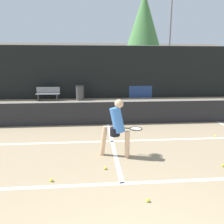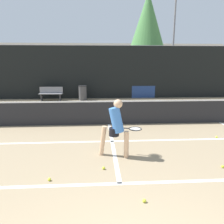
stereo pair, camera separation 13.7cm
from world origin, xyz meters
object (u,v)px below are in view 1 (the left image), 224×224
(player_practicing, at_px, (117,125))
(courtside_bench, at_px, (48,93))
(trash_bin, at_px, (80,93))
(parked_car, at_px, (135,86))

(player_practicing, relative_size, courtside_bench, 1.00)
(player_practicing, xyz_separation_m, trash_bin, (-1.45, 8.85, -0.36))
(courtside_bench, height_order, trash_bin, trash_bin)
(trash_bin, bearing_deg, player_practicing, -80.68)
(parked_car, bearing_deg, trash_bin, -145.79)
(courtside_bench, relative_size, trash_bin, 1.60)
(player_practicing, bearing_deg, courtside_bench, 128.24)
(player_practicing, distance_m, parked_car, 11.96)
(player_practicing, relative_size, trash_bin, 1.61)
(trash_bin, height_order, parked_car, parked_car)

